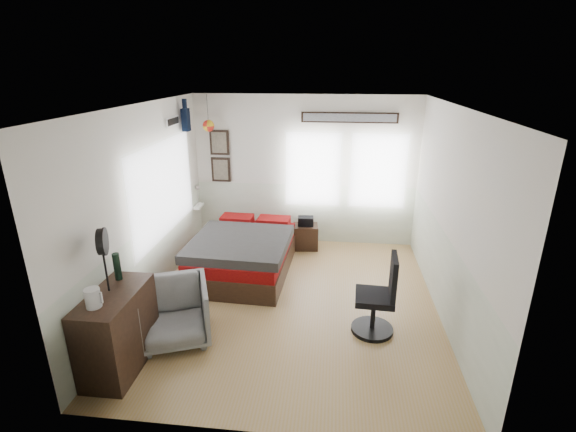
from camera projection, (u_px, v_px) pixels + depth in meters
name	position (u px, v px, depth m)	size (l,w,h in m)	color
ground_plane	(292.00, 302.00, 5.90)	(4.00, 4.50, 0.01)	#AD8446
room_shell	(288.00, 189.00, 5.53)	(4.02, 4.52, 2.71)	silver
wall_decor	(240.00, 131.00, 7.13)	(3.55, 1.32, 1.44)	black
bed	(244.00, 253.00, 6.69)	(1.54, 2.08, 0.64)	black
dresser	(118.00, 330.00, 4.51)	(0.48, 1.00, 0.90)	black
armchair	(174.00, 312.00, 4.98)	(0.80, 0.82, 0.75)	gray
nightstand	(305.00, 237.00, 7.58)	(0.44, 0.35, 0.44)	black
task_chair	(379.00, 302.00, 5.10)	(0.52, 0.52, 1.05)	black
kettle	(93.00, 298.00, 4.09)	(0.17, 0.15, 0.20)	silver
bottle	(117.00, 267.00, 4.61)	(0.08, 0.08, 0.31)	black
stand_fan	(102.00, 243.00, 4.24)	(0.16, 0.28, 0.71)	black
black_bag	(306.00, 221.00, 7.48)	(0.28, 0.18, 0.16)	black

